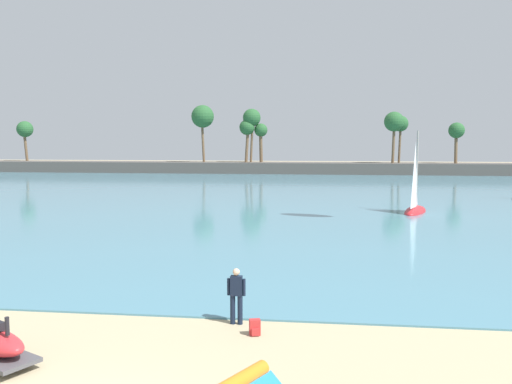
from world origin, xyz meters
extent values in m
cube|color=teal|center=(0.00, 62.33, 0.03)|extent=(220.00, 111.21, 0.06)
cube|color=#514C47|center=(0.00, 77.94, 0.90)|extent=(111.91, 6.00, 1.80)
cylinder|color=brown|center=(16.44, 77.91, 4.86)|extent=(0.49, 0.53, 6.14)
sphere|color=#285B2D|center=(16.44, 77.91, 7.92)|extent=(2.49, 2.49, 2.49)
cylinder|color=brown|center=(-14.84, 77.64, 5.49)|extent=(0.74, 0.56, 7.39)
sphere|color=#285B2D|center=(-14.84, 77.64, 9.18)|extent=(3.65, 3.65, 3.65)
cylinder|color=brown|center=(15.33, 76.70, 5.00)|extent=(0.55, 0.45, 6.40)
sphere|color=#285B2D|center=(15.33, 76.70, 8.19)|extent=(3.04, 3.04, 3.04)
cylinder|color=brown|center=(-6.82, 77.63, 5.37)|extent=(0.65, 0.38, 7.14)
sphere|color=#285B2D|center=(-6.82, 77.63, 8.93)|extent=(2.86, 2.86, 2.86)
cylinder|color=brown|center=(-5.39, 78.03, 4.38)|extent=(0.61, 0.81, 5.19)
sphere|color=#285B2D|center=(-5.39, 78.03, 6.96)|extent=(2.12, 2.12, 2.12)
cylinder|color=brown|center=(-45.99, 78.43, 4.51)|extent=(0.70, 0.67, 5.45)
sphere|color=#285B2D|center=(-45.99, 78.43, 7.22)|extent=(2.73, 2.73, 2.73)
cylinder|color=brown|center=(24.74, 77.17, 4.32)|extent=(0.48, 0.77, 5.06)
sphere|color=#285B2D|center=(24.74, 77.17, 6.84)|extent=(2.42, 2.42, 2.42)
cylinder|color=brown|center=(-7.54, 77.35, 4.60)|extent=(0.78, 0.56, 5.62)
sphere|color=#285B2D|center=(-7.54, 77.35, 7.39)|extent=(2.46, 2.46, 2.46)
cylinder|color=black|center=(-3.52, 3.64, 0.16)|extent=(0.33, 0.24, 0.32)
cylinder|color=black|center=(-2.66, 2.57, 1.06)|extent=(0.10, 0.10, 0.44)
cylinder|color=#141E33|center=(2.03, 6.40, 0.43)|extent=(0.15, 0.15, 0.86)
cylinder|color=#141E33|center=(2.25, 6.39, 0.43)|extent=(0.15, 0.15, 0.86)
cube|color=#141E33|center=(2.14, 6.39, 1.15)|extent=(0.35, 0.21, 0.58)
sphere|color=beige|center=(2.14, 6.39, 1.56)|extent=(0.21, 0.21, 0.21)
cylinder|color=#141E33|center=(1.91, 6.40, 1.11)|extent=(0.09, 0.09, 0.50)
cylinder|color=#141E33|center=(2.37, 6.39, 1.11)|extent=(0.09, 0.09, 0.50)
cube|color=red|center=(2.78, 5.58, 0.22)|extent=(0.34, 0.27, 0.44)
cube|color=red|center=(2.82, 5.45, 0.12)|extent=(0.23, 0.14, 0.20)
ellipsoid|color=red|center=(11.42, 32.00, 0.06)|extent=(2.73, 4.65, 0.89)
cylinder|color=gray|center=(11.50, 32.21, 3.29)|extent=(0.13, 0.13, 5.57)
pyramid|color=white|center=(11.25, 31.49, 2.87)|extent=(0.79, 1.94, 4.73)
camera|label=1|loc=(4.61, -8.88, 5.39)|focal=38.00mm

